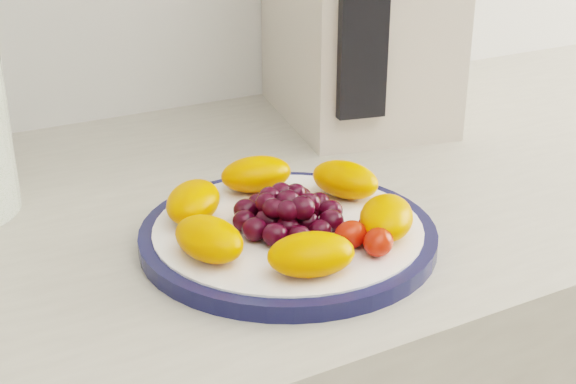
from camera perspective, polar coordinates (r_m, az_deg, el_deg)
plate_rim at (r=0.71m, az=0.00°, el=-3.12°), size 0.26×0.26×0.01m
plate_face at (r=0.71m, az=0.00°, el=-3.05°), size 0.24×0.24×0.02m
appliance_panel at (r=0.88m, az=5.40°, el=12.69°), size 0.06×0.03×0.24m
fruit_plate at (r=0.70m, az=0.08°, el=-1.35°), size 0.23×0.23×0.04m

